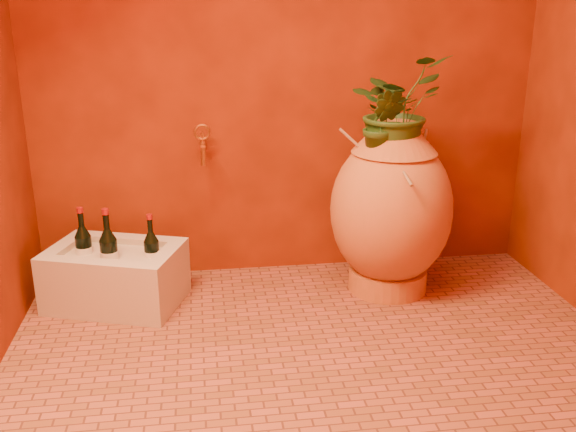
{
  "coord_description": "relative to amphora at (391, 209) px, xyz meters",
  "views": [
    {
      "loc": [
        -0.44,
        -2.14,
        1.35
      ],
      "look_at": [
        -0.09,
        0.35,
        0.5
      ],
      "focal_mm": 40.0,
      "sensor_mm": 36.0,
      "label": 1
    }
  ],
  "objects": [
    {
      "name": "floor",
      "position": [
        -0.45,
        -0.65,
        -0.41
      ],
      "size": [
        2.5,
        2.5,
        0.0
      ],
      "primitive_type": "plane",
      "color": "brown",
      "rests_on": "ground"
    },
    {
      "name": "wall_back",
      "position": [
        -0.45,
        0.35,
        0.84
      ],
      "size": [
        2.5,
        0.02,
        2.5
      ],
      "primitive_type": "cube",
      "color": "#531804",
      "rests_on": "ground"
    },
    {
      "name": "amphora",
      "position": [
        0.0,
        0.0,
        0.0
      ],
      "size": [
        0.74,
        0.74,
        0.83
      ],
      "rotation": [
        0.0,
        0.0,
        0.34
      ],
      "color": "#B16232",
      "rests_on": "floor"
    },
    {
      "name": "stone_basin",
      "position": [
        -1.3,
        0.02,
        -0.28
      ],
      "size": [
        0.68,
        0.58,
        0.28
      ],
      "rotation": [
        0.0,
        0.0,
        -0.33
      ],
      "color": "#BFB59E",
      "rests_on": "floor"
    },
    {
      "name": "wine_bottle_a",
      "position": [
        -1.43,
        0.06,
        -0.15
      ],
      "size": [
        0.08,
        0.08,
        0.32
      ],
      "color": "black",
      "rests_on": "stone_basin"
    },
    {
      "name": "wine_bottle_b",
      "position": [
        -1.12,
        -0.02,
        -0.16
      ],
      "size": [
        0.07,
        0.07,
        0.29
      ],
      "color": "black",
      "rests_on": "stone_basin"
    },
    {
      "name": "wine_bottle_c",
      "position": [
        -1.31,
        -0.03,
        -0.14
      ],
      "size": [
        0.08,
        0.08,
        0.33
      ],
      "color": "black",
      "rests_on": "stone_basin"
    },
    {
      "name": "wall_tap",
      "position": [
        -0.87,
        0.26,
        0.29
      ],
      "size": [
        0.08,
        0.17,
        0.18
      ],
      "color": "#A76C26",
      "rests_on": "wall_back"
    },
    {
      "name": "plant_main",
      "position": [
        0.0,
        0.02,
        0.47
      ],
      "size": [
        0.56,
        0.55,
        0.48
      ],
      "primitive_type": "imported",
      "rotation": [
        0.0,
        0.0,
        0.56
      ],
      "color": "#244819",
      "rests_on": "amphora"
    },
    {
      "name": "plant_side",
      "position": [
        -0.07,
        -0.06,
        0.41
      ],
      "size": [
        0.22,
        0.21,
        0.33
      ],
      "primitive_type": "imported",
      "rotation": [
        0.0,
        0.0,
        -0.4
      ],
      "color": "#244819",
      "rests_on": "amphora"
    }
  ]
}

